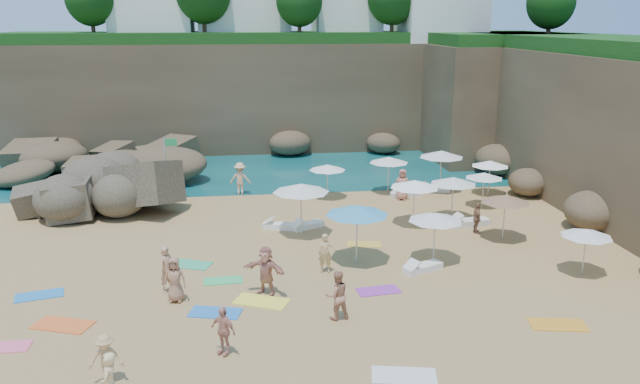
{
  "coord_description": "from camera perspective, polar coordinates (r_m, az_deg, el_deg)",
  "views": [
    {
      "loc": [
        -1.5,
        -24.61,
        9.73
      ],
      "look_at": [
        2.0,
        3.0,
        2.0
      ],
      "focal_mm": 35.0,
      "sensor_mm": 36.0,
      "label": 1
    }
  ],
  "objects": [
    {
      "name": "person_lie_4",
      "position": [
        24.99,
        0.5,
        -6.93
      ],
      "size": [
        0.75,
        1.61,
        0.37
      ],
      "primitive_type": "imported",
      "rotation": [
        0.0,
        0.0,
        -0.12
      ],
      "color": "tan",
      "rests_on": "ground"
    },
    {
      "name": "parasol_1",
      "position": [
        34.69,
        0.68,
        2.27
      ],
      "size": [
        2.05,
        2.05,
        1.94
      ],
      "color": "silver",
      "rests_on": "ground"
    },
    {
      "name": "parasol_6",
      "position": [
        29.22,
        16.61,
        -0.6
      ],
      "size": [
        2.24,
        2.24,
        2.12
      ],
      "color": "silver",
      "rests_on": "ground"
    },
    {
      "name": "towel_11",
      "position": [
        24.54,
        -8.84,
        -8.0
      ],
      "size": [
        1.55,
        0.86,
        0.03
      ],
      "primitive_type": "cube",
      "rotation": [
        0.0,
        0.0,
        0.07
      ],
      "color": "#36BE65",
      "rests_on": "ground"
    },
    {
      "name": "parasol_4",
      "position": [
        34.19,
        14.77,
        1.47
      ],
      "size": [
        2.0,
        2.0,
        1.89
      ],
      "color": "silver",
      "rests_on": "ground"
    },
    {
      "name": "marina_masts",
      "position": [
        57.03,
        -22.62,
        7.56
      ],
      "size": [
        3.1,
        0.1,
        6.0
      ],
      "color": "white",
      "rests_on": "ground"
    },
    {
      "name": "towel_13",
      "position": [
        18.5,
        7.69,
        -16.31
      ],
      "size": [
        1.96,
        1.25,
        0.03
      ],
      "primitive_type": "cube",
      "rotation": [
        0.0,
        0.0,
        -0.2
      ],
      "color": "silver",
      "rests_on": "ground"
    },
    {
      "name": "parasol_10",
      "position": [
        25.32,
        3.42,
        -1.66
      ],
      "size": [
        2.6,
        2.6,
        2.46
      ],
      "color": "silver",
      "rests_on": "ground"
    },
    {
      "name": "lounger_2",
      "position": [
        35.71,
        7.89,
        -0.22
      ],
      "size": [
        1.85,
        0.92,
        0.27
      ],
      "primitive_type": "cube",
      "rotation": [
        0.0,
        0.0,
        0.2
      ],
      "color": "silver",
      "rests_on": "ground"
    },
    {
      "name": "person_stand_1",
      "position": [
        21.05,
        1.56,
        -9.41
      ],
      "size": [
        0.93,
        0.78,
        1.71
      ],
      "primitive_type": "imported",
      "rotation": [
        0.0,
        0.0,
        3.32
      ],
      "color": "tan",
      "rests_on": "ground"
    },
    {
      "name": "towel_10",
      "position": [
        22.42,
        20.93,
        -11.26
      ],
      "size": [
        1.95,
        1.24,
        0.03
      ],
      "primitive_type": "cube",
      "rotation": [
        0.0,
        0.0,
        -0.19
      ],
      "color": "orange",
      "rests_on": "ground"
    },
    {
      "name": "ground",
      "position": [
        26.51,
        -3.49,
        -6.04
      ],
      "size": [
        120.0,
        120.0,
        0.0
      ],
      "primitive_type": "plane",
      "color": "tan",
      "rests_on": "ground"
    },
    {
      "name": "towel_4",
      "position": [
        22.67,
        -5.38,
        -9.92
      ],
      "size": [
        2.13,
        1.66,
        0.03
      ],
      "primitive_type": "cube",
      "rotation": [
        0.0,
        0.0,
        -0.43
      ],
      "color": "#FFF743",
      "rests_on": "ground"
    },
    {
      "name": "towel_8",
      "position": [
        22.07,
        -9.55,
        -10.82
      ],
      "size": [
        1.92,
        1.29,
        0.03
      ],
      "primitive_type": "cube",
      "rotation": [
        0.0,
        0.0,
        -0.26
      ],
      "color": "blue",
      "rests_on": "ground"
    },
    {
      "name": "rock_promontory",
      "position": [
        42.83,
        -19.84,
        1.45
      ],
      "size": [
        12.0,
        7.0,
        2.0
      ],
      "primitive_type": null,
      "color": "brown",
      "rests_on": "ground"
    },
    {
      "name": "flag_pole",
      "position": [
        34.97,
        -13.76,
        2.81
      ],
      "size": [
        0.7,
        0.07,
        3.61
      ],
      "color": "silver",
      "rests_on": "ground"
    },
    {
      "name": "person_lie_1",
      "position": [
        19.52,
        -8.79,
        -13.96
      ],
      "size": [
        1.63,
        1.73,
        0.37
      ],
      "primitive_type": "imported",
      "rotation": [
        0.0,
        0.0,
        -0.67
      ],
      "color": "tan",
      "rests_on": "ground"
    },
    {
      "name": "cliff_corner",
      "position": [
        48.64,
        15.35,
        8.21
      ],
      "size": [
        10.0,
        12.0,
        8.0
      ],
      "primitive_type": "cube",
      "color": "brown",
      "rests_on": "ground"
    },
    {
      "name": "parasol_9",
      "position": [
        25.87,
        10.51,
        -2.25
      ],
      "size": [
        2.25,
        2.25,
        2.12
      ],
      "color": "silver",
      "rests_on": "ground"
    },
    {
      "name": "lounger_1",
      "position": [
        37.06,
        10.32,
        0.27
      ],
      "size": [
        1.93,
        0.9,
        0.29
      ],
      "primitive_type": "cube",
      "rotation": [
        0.0,
        0.0,
        -0.16
      ],
      "color": "silver",
      "rests_on": "ground"
    },
    {
      "name": "person_lie_3",
      "position": [
        23.17,
        -4.93,
        -8.72
      ],
      "size": [
        2.37,
        2.41,
        0.48
      ],
      "primitive_type": "imported",
      "rotation": [
        0.0,
        0.0,
        -0.56
      ],
      "color": "tan",
      "rests_on": "ground"
    },
    {
      "name": "parasol_7",
      "position": [
        30.37,
        8.66,
        0.74
      ],
      "size": [
        2.39,
        2.39,
        2.26
      ],
      "color": "silver",
      "rests_on": "ground"
    },
    {
      "name": "parasol_8",
      "position": [
        31.56,
        12.1,
        1.01
      ],
      "size": [
        2.32,
        2.32,
        2.19
      ],
      "color": "silver",
      "rests_on": "ground"
    },
    {
      "name": "parasol_2",
      "position": [
        36.69,
        11.05,
        3.43
      ],
      "size": [
        2.57,
        2.57,
        2.43
      ],
      "color": "silver",
      "rests_on": "ground"
    },
    {
      "name": "person_stand_3",
      "position": [
        30.11,
        14.16,
        -2.35
      ],
      "size": [
        0.4,
        0.88,
        1.48
      ],
      "primitive_type": "imported",
      "rotation": [
        0.0,
        0.0,
        1.53
      ],
      "color": "#8B5F45",
      "rests_on": "ground"
    },
    {
      "name": "person_stand_5",
      "position": [
        35.77,
        -13.5,
        0.58
      ],
      "size": [
        1.48,
        0.64,
        1.55
      ],
      "primitive_type": "imported",
      "rotation": [
        0.0,
        0.0,
        -0.16
      ],
      "color": "#B27159",
      "rests_on": "ground"
    },
    {
      "name": "person_stand_4",
      "position": [
        34.9,
        7.53,
        0.69
      ],
      "size": [
        0.95,
        0.7,
        1.75
      ],
      "primitive_type": "imported",
      "rotation": [
        0.0,
        0.0,
        -0.3
      ],
      "color": "#BC7563",
      "rests_on": "ground"
    },
    {
      "name": "towel_3",
      "position": [
        26.33,
        -11.9,
        -6.48
      ],
      "size": [
        2.03,
        1.54,
        0.03
      ],
      "primitive_type": "cube",
      "rotation": [
        0.0,
        0.0,
        -0.39
      ],
      "color": "#32AF71",
      "rests_on": "ground"
    },
    {
      "name": "cliff_right",
      "position": [
        38.95,
        24.76,
        5.64
      ],
      "size": [
        8.0,
        30.0,
        8.0
      ],
      "primitive_type": "cube",
      "color": "brown",
      "rests_on": "ground"
    },
    {
      "name": "parasol_3",
      "position": [
        36.68,
        15.3,
        2.53
      ],
      "size": [
        2.11,
        2.11,
        1.99
      ],
      "color": "silver",
      "rests_on": "ground"
    },
    {
      "name": "person_stand_2",
      "position": [
        35.97,
        -7.3,
        1.23
      ],
      "size": [
        1.28,
        0.72,
        1.86
      ],
      "primitive_type": "imported",
      "rotation": [
        0.0,
        0.0,
        2.95
      ],
      "color": "#E0B07F",
      "rests_on": "ground"
    },
    {
      "name": "person_lie_2",
      "position": [
        23.09,
        -13.03,
        -9.23
      ],
      "size": [
        1.03,
        1.73,
        0.44
      ],
      "primitive_type": "imported",
      "rotation": [
        0.0,
        0.0,
        -0.14
      ],
      "color": "#A36E51",
      "rests_on": "ground"
    },
    {
      "name": "cliff_back",
      "position": [
        50.07,
        -3.21,
        8.92
      ],
      "size": [
        44.0,
        8.0,
        8.0
      ],
      "primitive_type": "cube",
      "color": "brown",
      "rests_on": "ground"
    },
    {
      "name": "towel_6",
      "position": [
        23.5,
        5.35,
        -8.97
      ],
      "size": [
        1.66,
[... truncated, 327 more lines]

